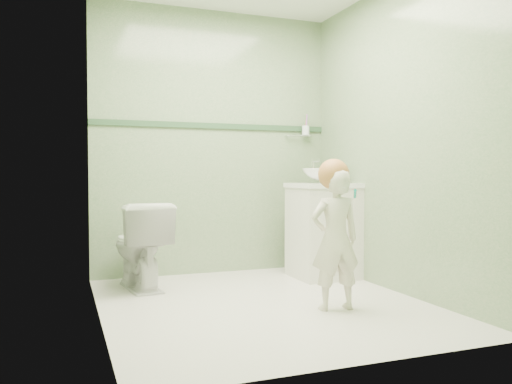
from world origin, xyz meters
name	(u,v)px	position (x,y,z in m)	size (l,w,h in m)	color
ground	(264,304)	(0.00, 0.00, 0.00)	(2.50, 2.50, 0.00)	silver
room_shell	(264,132)	(0.00, 0.00, 1.20)	(2.50, 2.54, 2.40)	gray
trim_stripe	(214,126)	(0.00, 1.24, 1.35)	(2.20, 0.02, 0.05)	#2E4F32
vanity	(323,232)	(0.84, 0.70, 0.40)	(0.52, 0.50, 0.80)	silver
counter	(323,185)	(0.84, 0.70, 0.81)	(0.54, 0.52, 0.04)	white
basin	(323,176)	(0.84, 0.70, 0.89)	(0.37, 0.37, 0.13)	white
faucet	(314,167)	(0.84, 0.89, 0.97)	(0.03, 0.13, 0.18)	silver
cup_holder	(305,131)	(0.89, 1.18, 1.33)	(0.26, 0.07, 0.21)	silver
toilet	(140,245)	(-0.74, 0.80, 0.35)	(0.39, 0.68, 0.69)	white
toddler	(335,240)	(0.39, -0.31, 0.47)	(0.34, 0.23, 0.94)	beige
hair_cap	(334,174)	(0.39, -0.28, 0.91)	(0.21, 0.21, 0.21)	#B47139
teal_toothbrush	(354,193)	(0.46, -0.44, 0.79)	(0.11, 0.13, 0.08)	#018579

